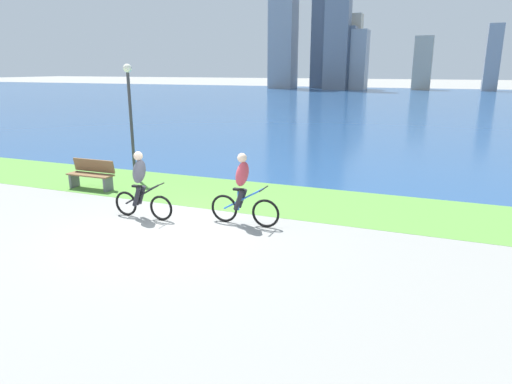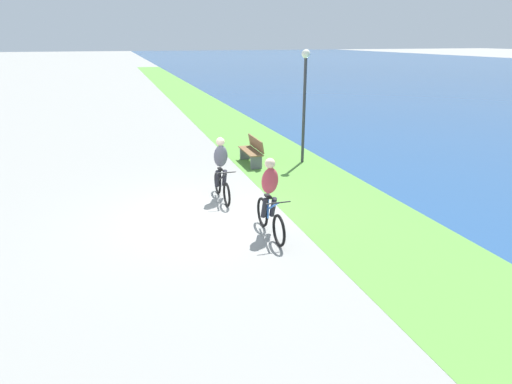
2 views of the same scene
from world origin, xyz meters
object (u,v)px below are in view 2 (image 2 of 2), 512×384
cyclist_lead (270,198)px  bench_near_path (252,151)px  lamppost_tall (305,90)px  cyclist_trailing (221,169)px

cyclist_lead → bench_near_path: cyclist_lead is taller
bench_near_path → lamppost_tall: bearing=79.5°
cyclist_trailing → lamppost_tall: (-2.79, 3.52, 1.62)m
cyclist_lead → lamppost_tall: 6.34m
cyclist_lead → lamppost_tall: (-5.32, 3.06, 1.61)m
cyclist_trailing → bench_near_path: bearing=149.9°
cyclist_trailing → cyclist_lead: bearing=10.4°
cyclist_lead → lamppost_tall: bearing=150.1°
cyclist_lead → bench_near_path: size_ratio=1.16×
bench_near_path → lamppost_tall: 2.66m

